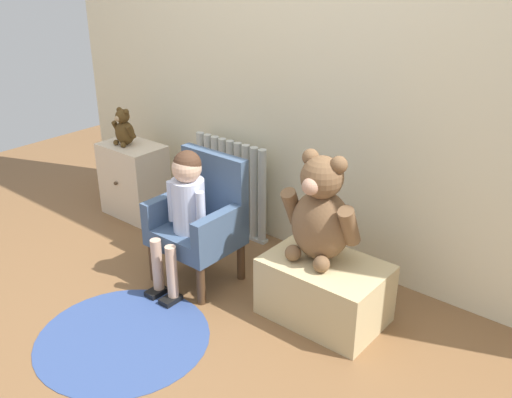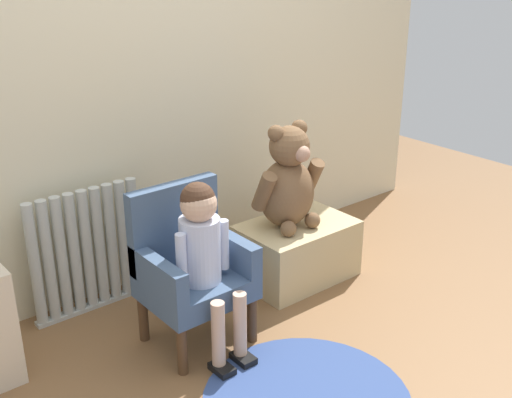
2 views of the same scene
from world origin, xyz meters
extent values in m
plane|color=brown|center=(0.00, 0.00, 0.00)|extent=(6.00, 6.00, 0.00)
cube|color=beige|center=(0.00, 1.12, 1.20)|extent=(3.80, 0.05, 2.40)
cylinder|color=#B7BCB6|center=(-0.71, 1.00, 0.31)|extent=(0.05, 0.05, 0.58)
cylinder|color=#B7BCB6|center=(-0.65, 1.00, 0.31)|extent=(0.05, 0.05, 0.58)
cylinder|color=#B7BCB6|center=(-0.58, 1.00, 0.31)|extent=(0.05, 0.05, 0.58)
cylinder|color=#B7BCB6|center=(-0.52, 1.00, 0.31)|extent=(0.05, 0.05, 0.58)
cylinder|color=#B7BCB6|center=(-0.46, 1.00, 0.31)|extent=(0.05, 0.05, 0.58)
cylinder|color=#B7BCB6|center=(-0.40, 1.00, 0.31)|extent=(0.05, 0.05, 0.58)
cylinder|color=#B7BCB6|center=(-0.34, 1.00, 0.31)|extent=(0.05, 0.05, 0.58)
cylinder|color=#B7BCB6|center=(-0.27, 1.00, 0.31)|extent=(0.05, 0.05, 0.58)
cylinder|color=#B7BCB6|center=(-0.21, 1.00, 0.31)|extent=(0.05, 0.05, 0.58)
cube|color=#B7BCB6|center=(-0.46, 1.00, 0.01)|extent=(0.56, 0.05, 0.02)
cube|color=#415777|center=(-0.22, 0.45, 0.27)|extent=(0.43, 0.37, 0.10)
cube|color=#415777|center=(-0.22, 0.61, 0.50)|extent=(0.43, 0.06, 0.37)
cube|color=#415777|center=(-0.40, 0.45, 0.39)|extent=(0.06, 0.37, 0.14)
cube|color=#415777|center=(-0.04, 0.45, 0.39)|extent=(0.06, 0.37, 0.14)
cylinder|color=#4C331E|center=(-0.40, 0.30, 0.11)|extent=(0.04, 0.04, 0.22)
cylinder|color=#4C331E|center=(-0.04, 0.30, 0.11)|extent=(0.04, 0.04, 0.22)
cylinder|color=#4C331E|center=(-0.40, 0.61, 0.11)|extent=(0.04, 0.04, 0.22)
cylinder|color=#4C331E|center=(-0.04, 0.61, 0.11)|extent=(0.04, 0.04, 0.22)
cylinder|color=silver|center=(-0.22, 0.41, 0.46)|extent=(0.17, 0.17, 0.28)
sphere|color=#D8AD8E|center=(-0.22, 0.41, 0.66)|extent=(0.15, 0.15, 0.15)
sphere|color=#472D1E|center=(-0.22, 0.42, 0.68)|extent=(0.14, 0.14, 0.14)
cylinder|color=#D8AD8E|center=(-0.28, 0.22, 0.17)|extent=(0.06, 0.06, 0.29)
cube|color=black|center=(-0.28, 0.20, 0.01)|extent=(0.07, 0.11, 0.03)
cylinder|color=#D8AD8E|center=(-0.17, 0.22, 0.17)|extent=(0.06, 0.06, 0.29)
cube|color=black|center=(-0.17, 0.20, 0.01)|extent=(0.07, 0.11, 0.03)
cylinder|color=silver|center=(-0.33, 0.39, 0.46)|extent=(0.04, 0.04, 0.22)
cylinder|color=silver|center=(-0.12, 0.39, 0.46)|extent=(0.04, 0.04, 0.22)
cube|color=tan|center=(0.50, 0.60, 0.15)|extent=(0.57, 0.39, 0.30)
ellipsoid|color=brown|center=(0.44, 0.63, 0.48)|extent=(0.29, 0.25, 0.34)
sphere|color=brown|center=(0.44, 0.61, 0.72)|extent=(0.20, 0.20, 0.20)
sphere|color=tan|center=(0.44, 0.52, 0.71)|extent=(0.08, 0.08, 0.08)
sphere|color=brown|center=(0.37, 0.63, 0.80)|extent=(0.08, 0.08, 0.08)
sphere|color=brown|center=(0.52, 0.63, 0.80)|extent=(0.08, 0.08, 0.08)
cylinder|color=brown|center=(0.29, 0.61, 0.53)|extent=(0.07, 0.15, 0.21)
cylinder|color=brown|center=(0.60, 0.61, 0.53)|extent=(0.07, 0.15, 0.21)
sphere|color=brown|center=(0.36, 0.52, 0.34)|extent=(0.08, 0.08, 0.08)
sphere|color=brown|center=(0.52, 0.52, 0.34)|extent=(0.08, 0.08, 0.08)
cylinder|color=#334A82|center=(-0.12, -0.14, 0.00)|extent=(0.81, 0.81, 0.01)
camera|label=1|loc=(1.72, -1.40, 1.69)|focal=40.00mm
camera|label=2|loc=(-1.54, -1.56, 1.63)|focal=45.00mm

